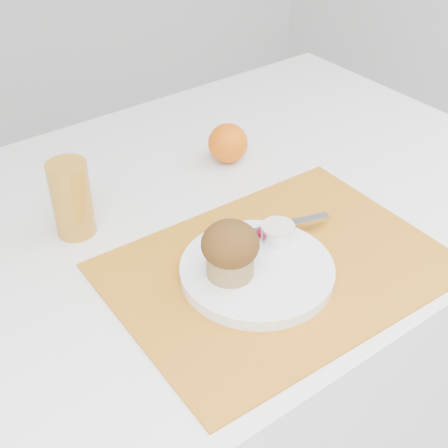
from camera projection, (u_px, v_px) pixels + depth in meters
table at (213, 351)px, 1.29m from camera, size 1.20×0.80×0.75m
placemat at (278, 268)px, 0.93m from camera, size 0.50×0.37×0.00m
plate at (257, 271)px, 0.90m from camera, size 0.24×0.24×0.02m
ramekin at (278, 233)px, 0.94m from camera, size 0.05×0.05×0.02m
cream at (278, 227)px, 0.94m from camera, size 0.06×0.06×0.01m
raspberry_near at (253, 240)px, 0.93m from camera, size 0.02×0.02×0.02m
raspberry_far at (262, 233)px, 0.95m from camera, size 0.02×0.02×0.02m
butter_knife at (274, 228)px, 0.97m from camera, size 0.19×0.07×0.00m
orange at (228, 143)px, 1.15m from camera, size 0.07×0.07×0.07m
juice_glass at (72, 199)px, 0.96m from camera, size 0.08×0.08×0.13m
muffin at (230, 249)px, 0.86m from camera, size 0.09×0.09×0.08m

